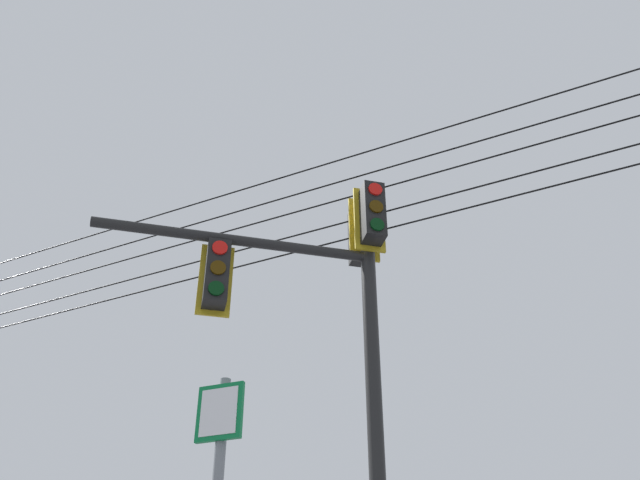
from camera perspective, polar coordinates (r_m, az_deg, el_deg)
signal_mast_assembly at (r=9.00m, az=0.95°, el=-7.23°), size 1.66×3.86×7.40m
overhead_wire_span at (r=10.82m, az=-3.44°, el=1.86°), size 12.39×29.77×1.69m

